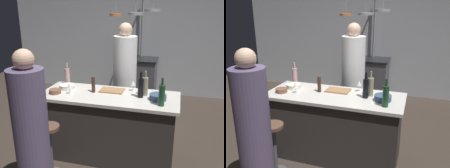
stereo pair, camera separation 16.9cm
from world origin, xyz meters
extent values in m
plane|color=#382D26|center=(0.00, 0.00, 0.00)|extent=(9.00, 9.00, 0.00)
cube|color=#B2B7BC|center=(0.00, 2.85, 1.30)|extent=(6.40, 0.16, 2.60)
cube|color=#332D2B|center=(0.00, 0.00, 0.43)|extent=(1.72, 0.66, 0.86)
cube|color=beige|center=(0.00, 0.00, 0.88)|extent=(1.80, 0.72, 0.04)
cube|color=#47474C|center=(0.00, 2.45, 0.43)|extent=(0.76, 0.60, 0.86)
cube|color=black|center=(0.00, 2.45, 0.88)|extent=(0.80, 0.64, 0.03)
cylinder|color=white|center=(0.02, 0.86, 0.78)|extent=(0.37, 0.37, 1.56)
sphere|color=#D8AD8C|center=(0.02, 0.86, 1.66)|extent=(0.21, 0.21, 0.21)
cylinder|color=#4C4C51|center=(-0.56, -0.62, 0.33)|extent=(0.06, 0.06, 0.62)
cylinder|color=brown|center=(-0.56, -0.62, 0.66)|extent=(0.26, 0.26, 0.04)
cylinder|color=#594C6B|center=(-0.52, -0.99, 0.73)|extent=(0.35, 0.35, 1.45)
sphere|color=#D8AD8C|center=(-0.52, -0.99, 1.54)|extent=(0.20, 0.20, 0.20)
cylinder|color=gray|center=(0.00, 2.70, 1.07)|extent=(0.04, 0.04, 2.15)
cylinder|color=#B26638|center=(-0.30, 1.50, 1.86)|extent=(0.22, 0.22, 0.04)
cylinder|color=gray|center=(-0.30, 1.51, 2.00)|extent=(0.01, 0.01, 0.29)
cylinder|color=gray|center=(0.05, 1.55, 1.87)|extent=(0.28, 0.28, 0.04)
cylinder|color=gray|center=(0.05, 1.51, 2.01)|extent=(0.01, 0.01, 0.28)
cylinder|color=gray|center=(0.35, 1.47, 1.93)|extent=(0.26, 0.26, 0.04)
cylinder|color=gray|center=(0.35, 1.51, 2.04)|extent=(0.01, 0.01, 0.22)
cylinder|color=brown|center=(-1.82, 0.88, 0.08)|extent=(0.24, 0.24, 0.16)
sphere|color=#2D6633|center=(-1.82, 0.88, 0.34)|extent=(0.36, 0.36, 0.36)
cube|color=#997047|center=(0.00, 0.15, 0.91)|extent=(0.32, 0.22, 0.02)
cylinder|color=#382319|center=(-0.23, 0.04, 1.01)|extent=(0.05, 0.05, 0.21)
cylinder|color=#193D23|center=(0.68, -0.19, 1.02)|extent=(0.07, 0.07, 0.25)
cylinder|color=#193D23|center=(0.68, -0.19, 1.19)|extent=(0.03, 0.03, 0.08)
cylinder|color=gray|center=(0.45, 0.11, 1.02)|extent=(0.07, 0.07, 0.24)
cylinder|color=gray|center=(0.45, 0.11, 1.18)|extent=(0.03, 0.03, 0.08)
cylinder|color=#B78C8E|center=(-0.70, 0.25, 1.02)|extent=(0.07, 0.07, 0.24)
cylinder|color=#B78C8E|center=(-0.70, 0.25, 1.18)|extent=(0.03, 0.03, 0.08)
cylinder|color=black|center=(0.41, 0.02, 1.02)|extent=(0.07, 0.07, 0.25)
cylinder|color=black|center=(0.41, 0.02, 1.19)|extent=(0.03, 0.03, 0.08)
cylinder|color=silver|center=(-0.51, -0.10, 0.90)|extent=(0.06, 0.06, 0.01)
cylinder|color=silver|center=(-0.51, -0.10, 0.94)|extent=(0.01, 0.01, 0.07)
cone|color=silver|center=(-0.51, -0.10, 1.01)|extent=(0.07, 0.07, 0.06)
cylinder|color=silver|center=(0.27, 0.23, 0.90)|extent=(0.06, 0.06, 0.01)
cylinder|color=silver|center=(0.27, 0.23, 0.94)|extent=(0.01, 0.01, 0.07)
cone|color=silver|center=(0.27, 0.23, 1.01)|extent=(0.07, 0.07, 0.06)
cylinder|color=#334C6B|center=(0.63, -0.02, 0.94)|extent=(0.21, 0.21, 0.07)
cylinder|color=silver|center=(-0.63, 0.07, 0.93)|extent=(0.21, 0.21, 0.06)
cylinder|color=brown|center=(-0.70, -0.14, 0.93)|extent=(0.15, 0.15, 0.06)
camera|label=1|loc=(0.84, -2.89, 2.00)|focal=39.45mm
camera|label=2|loc=(1.00, -2.84, 2.00)|focal=39.45mm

